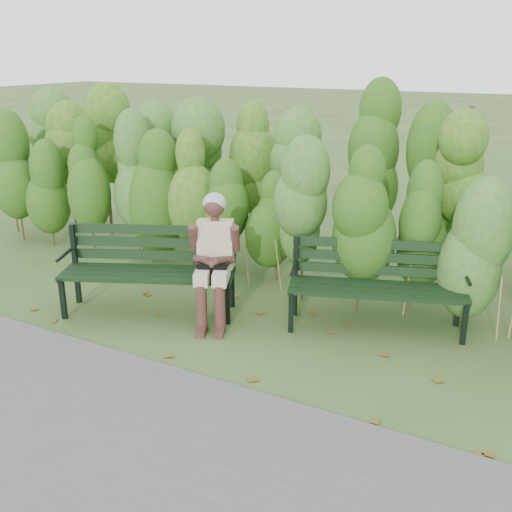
% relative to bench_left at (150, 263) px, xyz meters
% --- Properties ---
extents(ground, '(80.00, 80.00, 0.00)m').
position_rel_bench_left_xyz_m(ground, '(1.20, -0.05, -0.56)').
color(ground, '#334C1D').
extents(footpath, '(60.00, 2.50, 0.01)m').
position_rel_bench_left_xyz_m(footpath, '(1.20, -2.25, -0.56)').
color(footpath, '#474749').
rests_on(footpath, ground).
extents(hedge_band, '(11.04, 1.67, 2.42)m').
position_rel_bench_left_xyz_m(hedge_band, '(1.20, 1.81, 0.69)').
color(hedge_band, '#47381E').
rests_on(hedge_band, ground).
extents(leaf_litter, '(5.46, 2.18, 0.01)m').
position_rel_bench_left_xyz_m(leaf_litter, '(0.85, 0.01, -0.56)').
color(leaf_litter, brown).
rests_on(leaf_litter, ground).
extents(bench_left, '(2.00, 1.35, 0.96)m').
position_rel_bench_left_xyz_m(bench_left, '(0.00, 0.00, 0.00)').
color(bench_left, black).
rests_on(bench_left, ground).
extents(bench_right, '(1.93, 1.17, 0.92)m').
position_rel_bench_left_xyz_m(bench_right, '(2.38, 0.81, -0.02)').
color(bench_right, black).
rests_on(bench_right, ground).
extents(seated_woman, '(0.67, 0.87, 1.39)m').
position_rel_bench_left_xyz_m(seated_woman, '(0.77, 0.13, 0.22)').
color(seated_woman, beige).
rests_on(seated_woman, ground).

